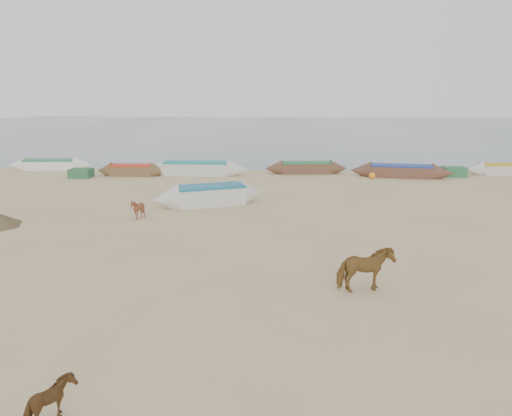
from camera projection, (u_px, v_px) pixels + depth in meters
The scene contains 8 objects.
ground at pixel (248, 265), 15.89m from camera, with size 140.00×140.00×0.00m, color tan.
sea at pixel (281, 127), 95.87m from camera, with size 160.00×160.00×0.00m, color slate.
cow_adult at pixel (365, 269), 13.57m from camera, with size 0.69×1.51×1.28m, color brown.
calf_front at pixel (138, 209), 21.99m from camera, with size 0.72×0.81×0.89m, color brown.
calf_right at pixel (51, 403), 8.04m from camera, with size 0.75×0.64×0.75m, color brown.
near_canoe at pixel (210, 195), 24.89m from camera, with size 5.68×1.46×1.00m, color silver, non-canonical shape.
waterline_canoes at pixel (260, 168), 35.17m from camera, with size 39.23×4.41×0.97m.
beach_clutter at pixel (317, 171), 34.72m from camera, with size 41.36×4.36×0.64m.
Camera 1 is at (1.17, -15.10, 5.16)m, focal length 35.00 mm.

